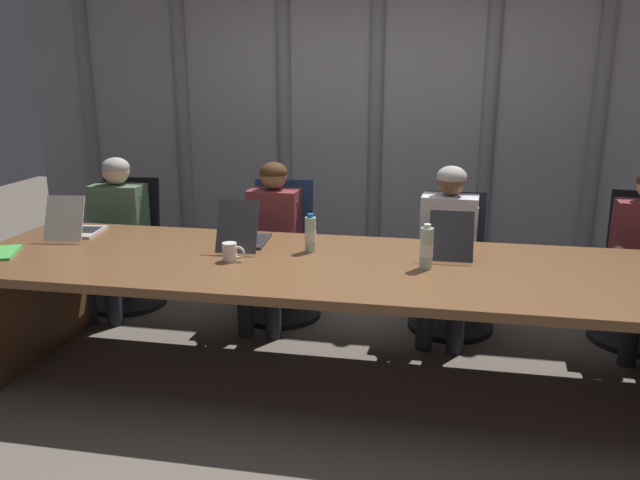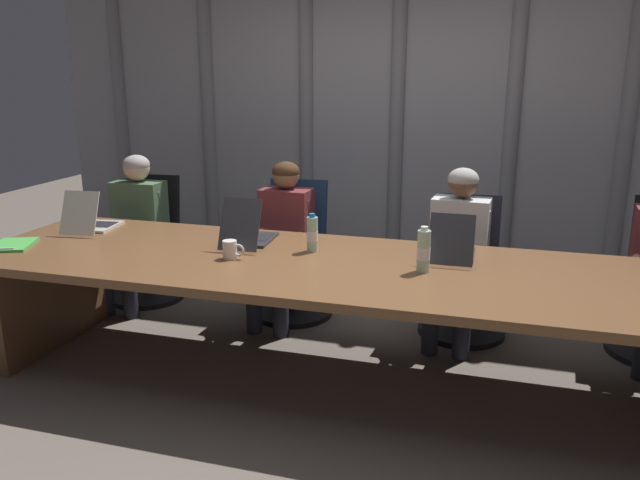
{
  "view_description": "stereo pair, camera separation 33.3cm",
  "coord_description": "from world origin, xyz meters",
  "px_view_note": "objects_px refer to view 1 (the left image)",
  "views": [
    {
      "loc": [
        0.5,
        -3.3,
        1.78
      ],
      "look_at": [
        -0.15,
        0.1,
        0.83
      ],
      "focal_mm": 34.97,
      "sensor_mm": 36.0,
      "label": 1
    },
    {
      "loc": [
        0.83,
        -3.23,
        1.78
      ],
      "look_at": [
        -0.15,
        0.1,
        0.83
      ],
      "focal_mm": 34.97,
      "sensor_mm": 36.0,
      "label": 2
    }
  ],
  "objects_px": {
    "person_left_mid": "(271,234)",
    "coffee_mug_near": "(231,252)",
    "laptop_left_mid": "(245,236)",
    "office_chair_right_mid": "(639,286)",
    "office_chair_left_end": "(127,257)",
    "water_bottle_secondary": "(310,234)",
    "laptop_left_end": "(76,227)",
    "person_center": "(447,241)",
    "person_left_end": "(115,225)",
    "laptop_center": "(450,246)",
    "water_bottle_primary": "(426,248)",
    "office_chair_center": "(452,278)",
    "office_chair_left_mid": "(281,266)"
  },
  "relations": [
    {
      "from": "laptop_left_mid",
      "to": "water_bottle_primary",
      "type": "xyz_separation_m",
      "value": [
        1.11,
        -0.26,
        0.05
      ]
    },
    {
      "from": "laptop_center",
      "to": "person_center",
      "type": "relative_size",
      "value": 0.37
    },
    {
      "from": "laptop_left_mid",
      "to": "office_chair_left_end",
      "type": "bearing_deg",
      "value": 54.77
    },
    {
      "from": "laptop_left_end",
      "to": "office_chair_right_mid",
      "type": "distance_m",
      "value": 3.77
    },
    {
      "from": "office_chair_center",
      "to": "coffee_mug_near",
      "type": "height_order",
      "value": "office_chair_center"
    },
    {
      "from": "laptop_left_mid",
      "to": "person_center",
      "type": "xyz_separation_m",
      "value": [
        1.24,
        0.57,
        -0.12
      ]
    },
    {
      "from": "laptop_left_mid",
      "to": "office_chair_right_mid",
      "type": "distance_m",
      "value": 2.66
    },
    {
      "from": "laptop_center",
      "to": "person_left_mid",
      "type": "bearing_deg",
      "value": 66.23
    },
    {
      "from": "laptop_left_mid",
      "to": "person_left_end",
      "type": "distance_m",
      "value": 1.33
    },
    {
      "from": "person_center",
      "to": "person_left_mid",
      "type": "bearing_deg",
      "value": -85.28
    },
    {
      "from": "laptop_left_end",
      "to": "person_center",
      "type": "distance_m",
      "value": 2.45
    },
    {
      "from": "office_chair_left_mid",
      "to": "water_bottle_primary",
      "type": "height_order",
      "value": "office_chair_left_mid"
    },
    {
      "from": "laptop_left_end",
      "to": "office_chair_center",
      "type": "xyz_separation_m",
      "value": [
        2.44,
        0.71,
        -0.43
      ]
    },
    {
      "from": "laptop_left_end",
      "to": "coffee_mug_near",
      "type": "height_order",
      "value": "laptop_left_end"
    },
    {
      "from": "person_center",
      "to": "water_bottle_secondary",
      "type": "relative_size",
      "value": 5.03
    },
    {
      "from": "laptop_left_end",
      "to": "laptop_left_mid",
      "type": "distance_m",
      "value": 1.15
    },
    {
      "from": "person_left_mid",
      "to": "coffee_mug_near",
      "type": "bearing_deg",
      "value": 3.35
    },
    {
      "from": "office_chair_left_end",
      "to": "person_left_end",
      "type": "relative_size",
      "value": 0.84
    },
    {
      "from": "laptop_left_mid",
      "to": "office_chair_left_mid",
      "type": "bearing_deg",
      "value": -6.79
    },
    {
      "from": "office_chair_right_mid",
      "to": "water_bottle_secondary",
      "type": "relative_size",
      "value": 4.29
    },
    {
      "from": "office_chair_left_mid",
      "to": "laptop_center",
      "type": "bearing_deg",
      "value": 54.73
    },
    {
      "from": "person_center",
      "to": "water_bottle_primary",
      "type": "bearing_deg",
      "value": -4.09
    },
    {
      "from": "laptop_left_mid",
      "to": "person_left_end",
      "type": "bearing_deg",
      "value": 60.52
    },
    {
      "from": "water_bottle_secondary",
      "to": "coffee_mug_near",
      "type": "distance_m",
      "value": 0.49
    },
    {
      "from": "laptop_left_mid",
      "to": "office_chair_left_mid",
      "type": "distance_m",
      "value": 0.85
    },
    {
      "from": "office_chair_left_end",
      "to": "water_bottle_secondary",
      "type": "height_order",
      "value": "office_chair_left_end"
    },
    {
      "from": "office_chair_left_mid",
      "to": "person_left_mid",
      "type": "distance_m",
      "value": 0.33
    },
    {
      "from": "person_left_end",
      "to": "office_chair_right_mid",
      "type": "bearing_deg",
      "value": 91.65
    },
    {
      "from": "office_chair_center",
      "to": "water_bottle_primary",
      "type": "distance_m",
      "value": 1.12
    },
    {
      "from": "laptop_left_end",
      "to": "office_chair_left_end",
      "type": "height_order",
      "value": "laptop_left_end"
    },
    {
      "from": "laptop_left_end",
      "to": "water_bottle_secondary",
      "type": "relative_size",
      "value": 2.0
    },
    {
      "from": "office_chair_left_end",
      "to": "office_chair_right_mid",
      "type": "bearing_deg",
      "value": 84.75
    },
    {
      "from": "laptop_center",
      "to": "person_center",
      "type": "bearing_deg",
      "value": 0.12
    },
    {
      "from": "laptop_left_end",
      "to": "office_chair_left_end",
      "type": "xyz_separation_m",
      "value": [
        -0.05,
        0.71,
        -0.42
      ]
    },
    {
      "from": "office_chair_right_mid",
      "to": "water_bottle_primary",
      "type": "xyz_separation_m",
      "value": [
        -1.41,
        -0.99,
        0.47
      ]
    },
    {
      "from": "person_left_end",
      "to": "coffee_mug_near",
      "type": "distance_m",
      "value": 1.51
    },
    {
      "from": "water_bottle_primary",
      "to": "laptop_left_end",
      "type": "bearing_deg",
      "value": 173.0
    },
    {
      "from": "office_chair_center",
      "to": "person_left_mid",
      "type": "distance_m",
      "value": 1.32
    },
    {
      "from": "person_left_end",
      "to": "person_left_mid",
      "type": "bearing_deg",
      "value": 88.95
    },
    {
      "from": "person_center",
      "to": "office_chair_left_end",
      "type": "bearing_deg",
      "value": -89.23
    },
    {
      "from": "laptop_center",
      "to": "coffee_mug_near",
      "type": "distance_m",
      "value": 1.28
    },
    {
      "from": "person_center",
      "to": "coffee_mug_near",
      "type": "height_order",
      "value": "person_center"
    },
    {
      "from": "office_chair_center",
      "to": "coffee_mug_near",
      "type": "xyz_separation_m",
      "value": [
        -1.27,
        -1.06,
        0.42
      ]
    },
    {
      "from": "laptop_center",
      "to": "laptop_left_end",
      "type": "bearing_deg",
      "value": 89.95
    },
    {
      "from": "office_chair_right_mid",
      "to": "person_left_end",
      "type": "bearing_deg",
      "value": -79.59
    },
    {
      "from": "office_chair_left_mid",
      "to": "water_bottle_secondary",
      "type": "distance_m",
      "value": 0.99
    },
    {
      "from": "person_center",
      "to": "coffee_mug_near",
      "type": "bearing_deg",
      "value": -49.08
    },
    {
      "from": "person_left_end",
      "to": "water_bottle_primary",
      "type": "height_order",
      "value": "person_left_end"
    },
    {
      "from": "person_left_mid",
      "to": "office_chair_left_end",
      "type": "bearing_deg",
      "value": -95.02
    },
    {
      "from": "laptop_center",
      "to": "office_chair_center",
      "type": "bearing_deg",
      "value": -4.32
    }
  ]
}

